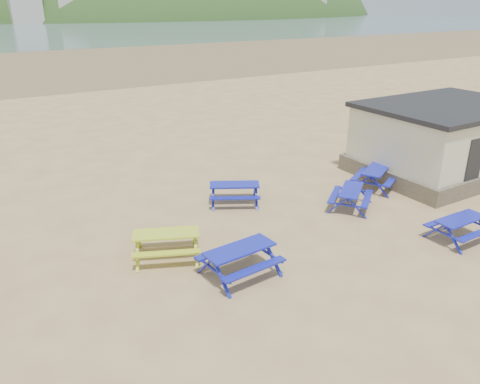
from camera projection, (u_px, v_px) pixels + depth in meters
ground at (261, 234)px, 15.77m from camera, size 400.00×400.00×0.00m
wet_sand at (22, 63)px, 59.33m from camera, size 400.00×400.00×0.00m
picnic_table_blue_b at (235, 193)px, 18.07m from camera, size 2.40×2.25×0.79m
picnic_table_blue_c at (376, 178)px, 19.58m from camera, size 2.55×2.40×0.85m
picnic_table_blue_d at (240, 261)px, 13.29m from camera, size 2.18×1.82×0.86m
picnic_table_blue_e at (459, 229)px, 15.30m from camera, size 1.83×1.48×0.76m
picnic_table_blue_f at (350, 198)px, 17.66m from camera, size 2.32×2.26×0.76m
picnic_table_yellow at (167, 245)px, 14.22m from camera, size 2.46×2.26×0.84m
amenity_block at (444, 138)px, 20.99m from camera, size 7.40×5.40×3.15m
headland_town at (162, 37)px, 244.53m from camera, size 264.00×144.00×108.00m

